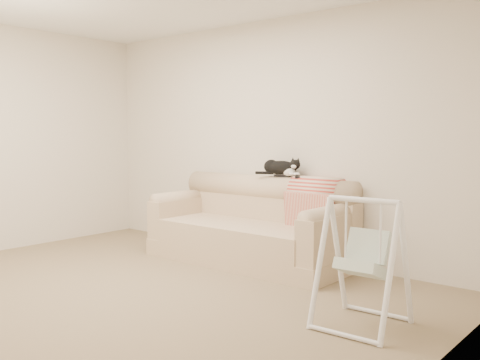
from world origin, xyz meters
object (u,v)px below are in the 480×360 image
at_px(remote_a, 282,176).
at_px(remote_b, 297,177).
at_px(baby_swing, 363,262).
at_px(tuxedo_cat, 281,168).
at_px(sofa, 253,228).

bearing_deg(remote_a, remote_b, -2.44).
xyz_separation_m(remote_a, baby_swing, (1.59, -1.26, -0.45)).
height_order(remote_b, tuxedo_cat, tuxedo_cat).
bearing_deg(baby_swing, remote_b, 138.27).
relative_size(remote_b, baby_swing, 0.17).
xyz_separation_m(remote_b, tuxedo_cat, (-0.21, 0.01, 0.09)).
distance_m(sofa, remote_b, 0.72).
bearing_deg(sofa, remote_a, 48.70).
relative_size(sofa, tuxedo_cat, 4.34).
relative_size(tuxedo_cat, baby_swing, 0.55).
xyz_separation_m(sofa, remote_a, (0.21, 0.24, 0.56)).
distance_m(sofa, tuxedo_cat, 0.72).
distance_m(remote_a, baby_swing, 2.08).
xyz_separation_m(remote_b, baby_swing, (1.40, -1.25, -0.45)).
distance_m(sofa, baby_swing, 2.07).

